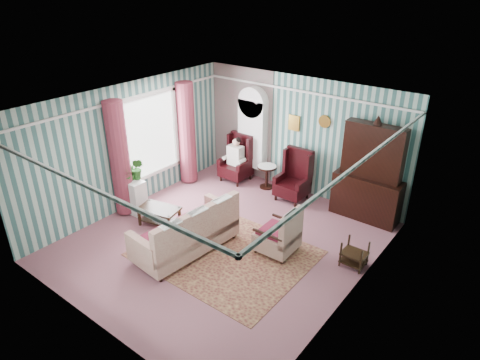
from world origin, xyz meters
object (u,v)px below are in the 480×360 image
Objects in this scene: dresser_hutch at (370,170)px; floral_armchair at (277,229)px; seated_woman at (236,160)px; sofa at (185,229)px; wingback_left at (236,159)px; wingback_right at (293,176)px; plant_stand at (134,196)px; nest_table at (354,254)px; coffee_table at (160,216)px; bookcase at (252,139)px; round_side_table at (267,177)px.

floral_armchair is at bearing -110.00° from dresser_hutch.
sofa is (1.20, -3.13, -0.09)m from seated_woman.
wingback_left is at bearing 26.19° from sofa.
plant_stand is at bearing -132.84° from wingback_right.
nest_table is 4.19m from coffee_table.
bookcase is 4.37m from nest_table.
bookcase is 1.04× the size of sofa.
dresser_hutch is at bearing -20.99° from floral_armchair.
seated_woman is at bearing -122.66° from bookcase.
bookcase is at bearing 153.08° from nest_table.
coffee_table is (-1.13, 0.34, -0.29)m from sofa.
sofa is at bearing -99.97° from wingback_right.
bookcase reaches higher than seated_woman.
floral_armchair is (-0.84, -2.32, -0.67)m from dresser_hutch.
sofa is (0.30, -3.28, 0.20)m from round_side_table.
seated_woman reaches higher than coffee_table.
bookcase is at bearing 57.34° from seated_woman.
nest_table is at bearing -20.85° from seated_woman.
wingback_left is 0.58× the size of sofa.
round_side_table is (0.65, -0.24, -0.82)m from bookcase.
wingback_right reaches higher than floral_armchair.
wingback_left is at bearing 159.15° from nest_table.
nest_table is (4.07, -1.55, -0.35)m from wingback_left.
dresser_hutch is 3.93× the size of round_side_table.
wingback_left reaches higher than coffee_table.
dresser_hutch is 2.56m from floral_armchair.
nest_table is (0.57, -1.82, -0.91)m from dresser_hutch.
coffee_table is (-0.83, -2.94, -0.09)m from round_side_table.
dresser_hutch reaches higher than bookcase.
plant_stand is (-4.87, -1.20, 0.13)m from nest_table.
plant_stand is 2.04m from sofa.
dresser_hutch reaches higher than nest_table.
wingback_left reaches higher than plant_stand.
nest_table is 0.62× the size of coffee_table.
seated_woman is at bearing 51.37° from floral_armchair.
dresser_hutch is 1.89× the size of wingback_left.
wingback_right is 1.22× the size of floral_armchair.
nest_table is 0.25× the size of sofa.
seated_woman is at bearing 0.00° from wingback_left.
dresser_hutch is 1.89× the size of wingback_right.
floral_armchair is (1.76, -2.20, 0.21)m from round_side_table.
nest_table is at bearing -56.01° from sofa.
plant_stand is at bearing 100.48° from floral_armchair.
wingback_right is 1.06× the size of seated_woman.
floral_armchair reaches higher than round_side_table.
dresser_hutch is 4.37× the size of nest_table.
dresser_hutch is 1.86m from wingback_right.
dresser_hutch is (3.25, -0.12, 0.06)m from bookcase.
coffee_table is (0.07, -2.79, -0.42)m from wingback_left.
sofa is at bearing 125.54° from floral_armchair.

